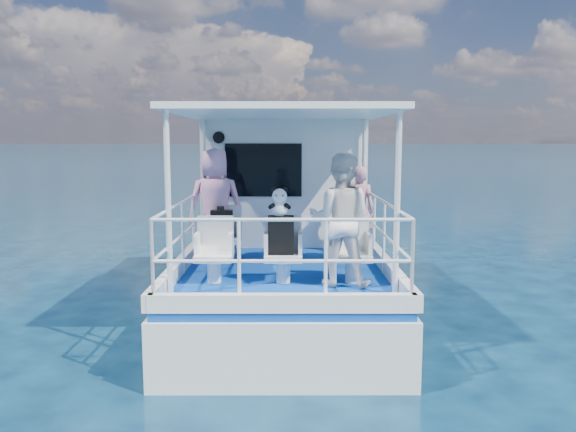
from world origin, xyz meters
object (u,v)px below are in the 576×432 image
Objects in this scene: passenger_stbd_aft at (340,220)px; panda at (280,202)px; backpack_center at (281,235)px; passenger_port_fwd at (215,204)px.

passenger_stbd_aft is 4.53× the size of panda.
passenger_stbd_aft is 3.39× the size of backpack_center.
passenger_port_fwd reaches higher than panda.
panda is at bearing 3.61° from passenger_stbd_aft.
passenger_port_fwd is 1.82m from panda.
panda is (-0.77, 0.11, 0.22)m from passenger_stbd_aft.
passenger_port_fwd is 2.40m from passenger_stbd_aft.
passenger_port_fwd is 3.49× the size of backpack_center.
passenger_port_fwd is at bearing 124.23° from panda.
backpack_center is (1.03, -1.48, -0.24)m from passenger_port_fwd.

